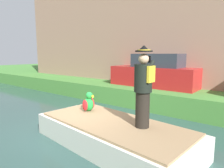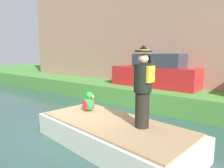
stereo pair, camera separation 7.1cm
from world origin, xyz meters
name	(u,v)px [view 2 (the right image)]	position (x,y,z in m)	size (l,w,h in m)	color
ground_plane	(75,134)	(0.00, 0.00, 0.00)	(80.00, 80.00, 0.00)	#4C4742
canal_water	(75,133)	(0.00, 0.00, 0.05)	(6.15, 48.00, 0.10)	#2D4C47
grass_bank_far	(178,86)	(8.19, 0.00, 0.44)	(10.22, 48.00, 0.89)	#478438
boat	(112,134)	(0.00, -1.44, 0.40)	(2.20, 4.36, 0.61)	silver
person_pirate	(143,87)	(0.16, -2.19, 1.64)	(0.61, 0.42, 1.85)	black
parrot_plush	(89,103)	(0.32, -0.30, 0.95)	(0.36, 0.34, 0.57)	green
parked_car_red	(157,73)	(4.80, -0.26, 1.52)	(1.78, 4.03, 1.50)	red
building_row	(151,10)	(8.70, 2.26, 5.31)	(7.11, 15.85, 8.85)	#9E7560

